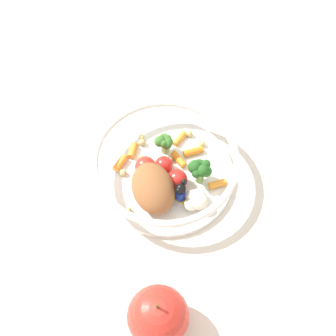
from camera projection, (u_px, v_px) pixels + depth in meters
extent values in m
plane|color=silver|center=(162.00, 180.00, 0.78)|extent=(2.40, 2.40, 0.00)
cylinder|color=white|center=(168.00, 176.00, 0.78)|extent=(0.21, 0.21, 0.01)
torus|color=white|center=(168.00, 161.00, 0.74)|extent=(0.23, 0.23, 0.01)
ellipsoid|color=brown|center=(153.00, 188.00, 0.73)|extent=(0.10, 0.11, 0.05)
cylinder|color=#7FAD5B|center=(200.00, 177.00, 0.76)|extent=(0.01, 0.01, 0.02)
sphere|color=#23561E|center=(206.00, 164.00, 0.74)|extent=(0.02, 0.02, 0.02)
sphere|color=#23561E|center=(199.00, 166.00, 0.75)|extent=(0.02, 0.02, 0.02)
sphere|color=#23561E|center=(195.00, 167.00, 0.74)|extent=(0.02, 0.02, 0.02)
sphere|color=#23561E|center=(196.00, 173.00, 0.74)|extent=(0.01, 0.01, 0.01)
sphere|color=#23561E|center=(203.00, 171.00, 0.74)|extent=(0.02, 0.02, 0.02)
sphere|color=#23561E|center=(206.00, 171.00, 0.74)|extent=(0.02, 0.02, 0.02)
cylinder|color=#8EB766|center=(165.00, 148.00, 0.79)|extent=(0.01, 0.01, 0.02)
sphere|color=#386B28|center=(167.00, 139.00, 0.78)|extent=(0.02, 0.02, 0.02)
sphere|color=#386B28|center=(164.00, 138.00, 0.78)|extent=(0.02, 0.02, 0.02)
sphere|color=#386B28|center=(162.00, 138.00, 0.77)|extent=(0.01, 0.01, 0.01)
sphere|color=#386B28|center=(160.00, 141.00, 0.77)|extent=(0.02, 0.02, 0.02)
sphere|color=#386B28|center=(164.00, 144.00, 0.77)|extent=(0.01, 0.01, 0.01)
sphere|color=#386B28|center=(167.00, 145.00, 0.77)|extent=(0.02, 0.02, 0.02)
sphere|color=#386B28|center=(168.00, 142.00, 0.78)|extent=(0.02, 0.02, 0.02)
sphere|color=silver|center=(198.00, 197.00, 0.74)|extent=(0.03, 0.03, 0.03)
sphere|color=silver|center=(193.00, 197.00, 0.74)|extent=(0.02, 0.02, 0.02)
sphere|color=silver|center=(191.00, 204.00, 0.73)|extent=(0.02, 0.02, 0.02)
sphere|color=silver|center=(199.00, 201.00, 0.73)|extent=(0.03, 0.03, 0.03)
cube|color=yellow|center=(180.00, 198.00, 0.75)|extent=(0.02, 0.02, 0.00)
cylinder|color=#1933B2|center=(180.00, 194.00, 0.74)|extent=(0.02, 0.02, 0.02)
sphere|color=black|center=(181.00, 189.00, 0.73)|extent=(0.02, 0.02, 0.02)
sphere|color=black|center=(183.00, 183.00, 0.73)|extent=(0.01, 0.01, 0.01)
sphere|color=black|center=(179.00, 190.00, 0.72)|extent=(0.01, 0.01, 0.01)
cylinder|color=orange|center=(132.00, 152.00, 0.79)|extent=(0.03, 0.02, 0.01)
cylinder|color=orange|center=(120.00, 163.00, 0.78)|extent=(0.03, 0.02, 0.01)
cylinder|color=orange|center=(180.00, 161.00, 0.78)|extent=(0.02, 0.03, 0.01)
cylinder|color=orange|center=(180.00, 139.00, 0.81)|extent=(0.03, 0.01, 0.01)
cylinder|color=orange|center=(193.00, 152.00, 0.79)|extent=(0.03, 0.03, 0.01)
cylinder|color=orange|center=(217.00, 184.00, 0.76)|extent=(0.03, 0.02, 0.01)
sphere|color=red|center=(164.00, 165.00, 0.77)|extent=(0.03, 0.03, 0.03)
sphere|color=red|center=(145.00, 166.00, 0.76)|extent=(0.03, 0.03, 0.03)
sphere|color=red|center=(177.00, 179.00, 0.75)|extent=(0.03, 0.03, 0.03)
sphere|color=#D1B775|center=(141.00, 137.00, 0.81)|extent=(0.01, 0.01, 0.01)
sphere|color=#D1B775|center=(170.00, 159.00, 0.78)|extent=(0.01, 0.01, 0.01)
sphere|color=tan|center=(146.00, 220.00, 0.73)|extent=(0.01, 0.01, 0.01)
sphere|color=tan|center=(142.00, 142.00, 0.80)|extent=(0.01, 0.01, 0.01)
sphere|color=tan|center=(145.00, 162.00, 0.78)|extent=(0.01, 0.01, 0.01)
sphere|color=#D1B775|center=(202.00, 143.00, 0.80)|extent=(0.01, 0.01, 0.01)
sphere|color=tan|center=(160.00, 137.00, 0.81)|extent=(0.01, 0.01, 0.01)
sphere|color=#D1B775|center=(128.00, 210.00, 0.74)|extent=(0.01, 0.01, 0.01)
sphere|color=#D1B775|center=(123.00, 172.00, 0.77)|extent=(0.01, 0.01, 0.01)
sphere|color=tan|center=(142.00, 157.00, 0.79)|extent=(0.01, 0.01, 0.01)
sphere|color=tan|center=(189.00, 134.00, 0.81)|extent=(0.01, 0.01, 0.01)
sphere|color=red|center=(158.00, 316.00, 0.63)|extent=(0.08, 0.08, 0.08)
cylinder|color=brown|center=(157.00, 306.00, 0.59)|extent=(0.00, 0.00, 0.01)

